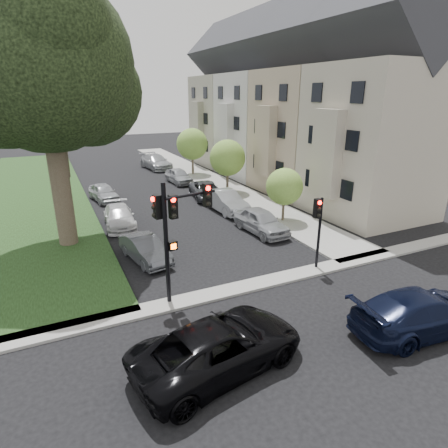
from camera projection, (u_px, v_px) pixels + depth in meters
name	position (u px, v px, depth m)	size (l,w,h in m)	color
ground	(277.00, 308.00, 15.02)	(140.00, 140.00, 0.00)	black
grass_strip	(33.00, 194.00, 31.85)	(8.00, 44.00, 0.12)	black
sidewalk_right	(204.00, 177.00, 38.20)	(3.50, 44.00, 0.12)	gray
sidewalk_cross	(253.00, 285.00, 16.71)	(60.00, 1.00, 0.12)	gray
house_a	(375.00, 113.00, 24.57)	(7.70, 7.55, 15.97)	beige
house_b	(306.00, 109.00, 30.97)	(7.70, 7.55, 15.97)	#A69E85
house_c	(260.00, 106.00, 37.37)	(7.70, 7.55, 15.97)	silver
house_d	(227.00, 104.00, 43.77)	(7.70, 7.55, 15.97)	slate
eucalyptus	(41.00, 63.00, 18.14)	(9.87, 8.95, 13.98)	#423125
small_tree_a	(284.00, 187.00, 24.33)	(2.42, 2.42, 3.62)	#423125
small_tree_b	(227.00, 158.00, 31.40)	(3.03, 3.03, 4.55)	#423125
small_tree_c	(192.00, 144.00, 38.46)	(3.21, 3.21, 4.82)	#423125
traffic_signal_main	(175.00, 221.00, 14.40)	(2.48, 0.65, 5.07)	black
traffic_signal_secondary	(318.00, 221.00, 17.49)	(0.45, 0.36, 3.62)	black
car_cross_near	(219.00, 346.00, 11.56)	(2.58, 5.60, 1.56)	black
car_cross_far	(421.00, 312.00, 13.35)	(2.18, 5.37, 1.56)	black
car_parked_0	(261.00, 221.00, 22.93)	(1.76, 4.37, 1.49)	#999BA0
car_parked_1	(225.00, 201.00, 27.12)	(1.62, 4.65, 1.53)	#999BA0
car_parked_2	(206.00, 190.00, 30.57)	(2.18, 4.72, 1.31)	#3F4247
car_parked_3	(179.00, 176.00, 35.63)	(1.66, 4.12, 1.40)	#999BA0
car_parked_4	(156.00, 162.00, 42.40)	(2.24, 5.52, 1.60)	#999BA0
car_parked_5	(145.00, 249.00, 19.08)	(1.35, 3.87, 1.28)	#3F4247
car_parked_6	(119.00, 217.00, 24.07)	(1.81, 4.46, 1.29)	silver
car_parked_7	(104.00, 192.00, 29.82)	(1.60, 3.98, 1.36)	#999BA0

